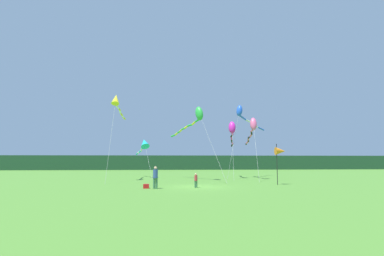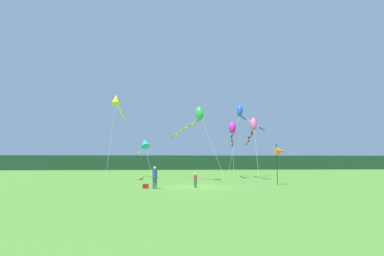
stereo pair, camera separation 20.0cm
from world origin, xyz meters
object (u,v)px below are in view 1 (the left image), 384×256
at_px(cooler_box, 146,186).
at_px(kite_green, 196,117).
at_px(person_adult, 155,176).
at_px(person_child, 196,180).
at_px(kite_cyan, 144,144).
at_px(kite_blue, 243,114).
at_px(banner_flag_pole, 280,151).
at_px(kite_yellow, 117,102).
at_px(kite_rainbow, 252,128).
at_px(kite_magenta, 232,130).

relative_size(cooler_box, kite_green, 0.04).
bearing_deg(person_adult, person_child, 12.20).
bearing_deg(kite_cyan, kite_blue, -3.28).
relative_size(person_child, kite_green, 0.11).
height_order(person_child, banner_flag_pole, banner_flag_pole).
relative_size(person_adult, kite_green, 0.17).
bearing_deg(kite_yellow, kite_green, -0.27).
bearing_deg(cooler_box, banner_flag_pole, 11.40).
bearing_deg(person_child, kite_yellow, 132.62).
bearing_deg(kite_cyan, person_child, -69.41).
bearing_deg(kite_green, kite_blue, 35.63).
relative_size(banner_flag_pole, kite_rainbow, 0.36).
relative_size(kite_cyan, kite_green, 0.66).
height_order(person_adult, kite_blue, kite_blue).
distance_m(cooler_box, kite_rainbow, 16.19).
relative_size(kite_magenta, kite_yellow, 0.92).
bearing_deg(kite_yellow, cooler_box, -65.88).
bearing_deg(kite_cyan, kite_rainbow, -17.86).
relative_size(kite_magenta, kite_green, 0.85).
relative_size(kite_cyan, kite_rainbow, 0.67).
xyz_separation_m(cooler_box, kite_magenta, (9.44, 11.89, 5.69)).
bearing_deg(person_child, banner_flag_pole, 15.03).
bearing_deg(banner_flag_pole, kite_green, 137.59).
height_order(banner_flag_pole, kite_rainbow, kite_rainbow).
bearing_deg(person_adult, cooler_box, 149.16).
xyz_separation_m(person_adult, kite_green, (4.02, 9.12, 5.98)).
bearing_deg(cooler_box, kite_cyan, 95.25).
xyz_separation_m(cooler_box, kite_yellow, (-3.91, 8.74, 8.29)).
bearing_deg(kite_cyan, kite_green, -41.59).
height_order(kite_cyan, kite_magenta, kite_magenta).
bearing_deg(kite_green, kite_rainbow, 10.66).
distance_m(kite_rainbow, kite_yellow, 15.57).
bearing_deg(kite_rainbow, person_adult, -135.85).
bearing_deg(kite_yellow, kite_cyan, 63.70).
relative_size(kite_blue, kite_magenta, 1.06).
distance_m(kite_green, kite_yellow, 8.78).
xyz_separation_m(person_adult, kite_magenta, (8.73, 12.31, 4.91)).
bearing_deg(kite_green, kite_yellow, 179.73).
distance_m(person_adult, person_child, 3.26).
bearing_deg(kite_magenta, kite_yellow, -166.73).
distance_m(person_adult, cooler_box, 1.13).
relative_size(cooler_box, kite_cyan, 0.06).
bearing_deg(person_adult, kite_green, 66.21).
bearing_deg(kite_rainbow, cooler_box, -138.88).
xyz_separation_m(cooler_box, banner_flag_pole, (11.67, 2.35, 2.78)).
bearing_deg(kite_cyan, kite_yellow, -116.30).
relative_size(person_adult, cooler_box, 3.91).
distance_m(kite_cyan, kite_green, 8.50).
height_order(cooler_box, kite_yellow, kite_yellow).
relative_size(person_adult, banner_flag_pole, 0.46).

